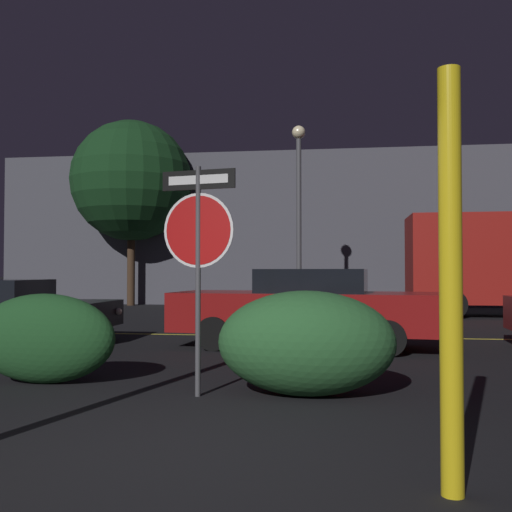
# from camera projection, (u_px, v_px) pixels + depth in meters

# --- Properties ---
(ground_plane) EXTENTS (260.00, 260.00, 0.00)m
(ground_plane) POSITION_uv_depth(u_px,v_px,m) (178.00, 459.00, 4.24)
(ground_plane) COLOR black
(road_center_stripe) EXTENTS (33.74, 0.12, 0.01)m
(road_center_stripe) POSITION_uv_depth(u_px,v_px,m) (278.00, 336.00, 12.31)
(road_center_stripe) COLOR gold
(road_center_stripe) RESTS_ON ground_plane
(stop_sign) EXTENTS (0.87, 0.18, 2.58)m
(stop_sign) POSITION_uv_depth(u_px,v_px,m) (198.00, 234.00, 6.41)
(stop_sign) COLOR #4C4C51
(stop_sign) RESTS_ON ground_plane
(yellow_pole_right) EXTENTS (0.14, 0.14, 2.68)m
(yellow_pole_right) POSITION_uv_depth(u_px,v_px,m) (451.00, 280.00, 3.57)
(yellow_pole_right) COLOR yellow
(yellow_pole_right) RESTS_ON ground_plane
(hedge_bush_1) EXTENTS (1.85, 0.71, 1.12)m
(hedge_bush_1) POSITION_uv_depth(u_px,v_px,m) (44.00, 338.00, 7.12)
(hedge_bush_1) COLOR #1E4C23
(hedge_bush_1) RESTS_ON ground_plane
(hedge_bush_2) EXTENTS (2.00, 1.18, 1.18)m
(hedge_bush_2) POSITION_uv_depth(u_px,v_px,m) (306.00, 343.00, 6.42)
(hedge_bush_2) COLOR #285B2D
(hedge_bush_2) RESTS_ON ground_plane
(passing_car_1) EXTENTS (4.48, 2.00, 1.23)m
(passing_car_1) POSITION_uv_depth(u_px,v_px,m) (1.00, 309.00, 11.38)
(passing_car_1) COLOR black
(passing_car_1) RESTS_ON ground_plane
(passing_car_2) EXTENTS (5.06, 2.22, 1.44)m
(passing_car_2) POSITION_uv_depth(u_px,v_px,m) (306.00, 307.00, 10.51)
(passing_car_2) COLOR maroon
(passing_car_2) RESTS_ON ground_plane
(delivery_truck) EXTENTS (5.71, 2.52, 3.17)m
(delivery_truck) POSITION_uv_depth(u_px,v_px,m) (502.00, 263.00, 17.76)
(delivery_truck) COLOR maroon
(delivery_truck) RESTS_ON ground_plane
(street_lamp) EXTENTS (0.42, 0.42, 6.00)m
(street_lamp) POSITION_uv_depth(u_px,v_px,m) (299.00, 195.00, 17.92)
(street_lamp) COLOR #4C4C51
(street_lamp) RESTS_ON ground_plane
(tree_0) EXTENTS (4.98, 4.98, 7.65)m
(tree_0) POSITION_uv_depth(u_px,v_px,m) (132.00, 181.00, 23.67)
(tree_0) COLOR #422D1E
(tree_0) RESTS_ON ground_plane
(building_backdrop) EXTENTS (24.65, 4.07, 6.44)m
(building_backdrop) POSITION_uv_depth(u_px,v_px,m) (286.00, 231.00, 25.54)
(building_backdrop) COLOR #4C4C56
(building_backdrop) RESTS_ON ground_plane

